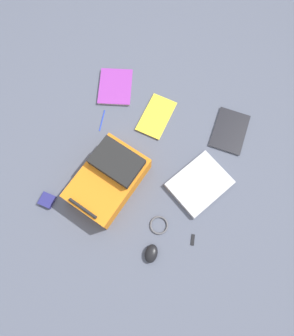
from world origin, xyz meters
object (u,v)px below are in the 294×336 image
at_px(book_manual, 156,116).
at_px(pen_black, 102,120).
at_px(backpack, 109,179).
at_px(book_comic, 115,87).
at_px(computer_mouse, 151,254).
at_px(usb_stick, 193,240).
at_px(earbud_pouch, 47,200).
at_px(book_blue, 230,131).
at_px(laptop, 200,184).
at_px(cable_coil, 159,225).

height_order(book_manual, pen_black, book_manual).
height_order(backpack, book_comic, backpack).
bearing_deg(computer_mouse, book_comic, -62.39).
bearing_deg(usb_stick, backpack, -13.33).
bearing_deg(earbud_pouch, usb_stick, -172.94).
height_order(book_manual, book_comic, book_comic).
height_order(backpack, book_blue, backpack).
distance_m(book_manual, computer_mouse, 0.82).
height_order(backpack, pen_black, backpack).
xyz_separation_m(backpack, book_blue, (-0.54, -0.57, -0.07)).
bearing_deg(backpack, computer_mouse, 142.36).
bearing_deg(laptop, pen_black, -13.05).
distance_m(book_manual, earbud_pouch, 0.82).
bearing_deg(computer_mouse, book_blue, -108.75).
distance_m(backpack, pen_black, 0.41).
bearing_deg(book_blue, laptop, 80.48).
relative_size(laptop, pen_black, 2.81).
bearing_deg(backpack, laptop, -159.59).
bearing_deg(usb_stick, book_blue, -89.73).
xyz_separation_m(backpack, cable_coil, (-0.35, 0.13, -0.07)).
distance_m(pen_black, earbud_pouch, 0.58).
height_order(backpack, book_manual, backpack).
height_order(book_comic, pen_black, book_comic).
bearing_deg(book_comic, earbud_pouch, 85.83).
height_order(book_manual, computer_mouse, computer_mouse).
bearing_deg(book_comic, laptop, 150.09).
relative_size(backpack, cable_coil, 4.75).
height_order(book_blue, cable_coil, book_blue).
height_order(backpack, earbud_pouch, backpack).
bearing_deg(usb_stick, book_manual, -53.68).
height_order(earbud_pouch, usb_stick, earbud_pouch).
bearing_deg(pen_black, book_comic, -86.11).
bearing_deg(earbud_pouch, cable_coil, -170.42).
bearing_deg(computer_mouse, usb_stick, -147.25).
xyz_separation_m(book_manual, pen_black, (0.30, 0.15, -0.00)).
xyz_separation_m(book_blue, usb_stick, (-0.00, 0.70, -0.00)).
relative_size(book_blue, usb_stick, 4.76).
height_order(pen_black, usb_stick, same).
relative_size(laptop, earbud_pouch, 5.36).
xyz_separation_m(backpack, book_comic, (0.23, -0.59, -0.07)).
height_order(book_manual, usb_stick, book_manual).
distance_m(backpack, earbud_pouch, 0.38).
distance_m(book_blue, earbud_pouch, 1.15).
bearing_deg(pen_black, cable_coil, 140.31).
xyz_separation_m(backpack, laptop, (-0.48, -0.18, -0.06)).
xyz_separation_m(computer_mouse, usb_stick, (-0.18, -0.15, -0.02)).
bearing_deg(book_manual, cable_coil, 112.62).
distance_m(computer_mouse, usb_stick, 0.24).
bearing_deg(book_blue, cable_coil, 74.21).
bearing_deg(book_manual, backpack, 79.16).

